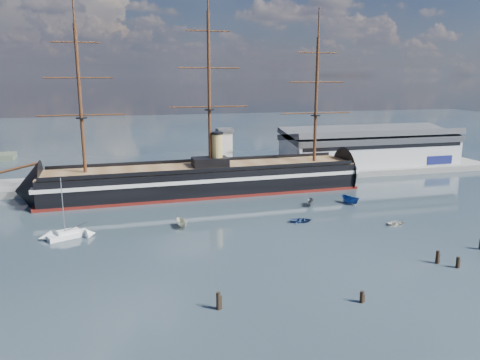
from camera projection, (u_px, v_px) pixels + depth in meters
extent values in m
plane|color=#1D2931|center=(243.00, 210.00, 117.32)|extent=(600.00, 600.00, 0.00)
cube|color=slate|center=(244.00, 178.00, 153.78)|extent=(180.00, 18.00, 2.00)
cube|color=#B7BABC|center=(369.00, 150.00, 168.03)|extent=(62.00, 20.00, 10.00)
cube|color=#3F4247|center=(370.00, 134.00, 166.81)|extent=(63.00, 21.00, 2.00)
cube|color=silver|center=(225.00, 154.00, 147.23)|extent=(4.00, 4.00, 14.00)
cube|color=#3F4247|center=(225.00, 130.00, 145.60)|extent=(5.00, 5.00, 1.00)
cube|color=black|center=(204.00, 179.00, 133.73)|extent=(88.37, 18.18, 7.00)
cube|color=silver|center=(204.00, 175.00, 133.47)|extent=(90.38, 18.47, 1.00)
cube|color=#5A1610|center=(204.00, 192.00, 134.53)|extent=(90.37, 18.43, 0.90)
cone|color=black|center=(28.00, 190.00, 122.16)|extent=(14.39, 16.02, 15.68)
cone|color=black|center=(351.00, 172.00, 145.43)|extent=(11.39, 15.95, 15.68)
cube|color=brown|center=(203.00, 167.00, 132.95)|extent=(88.34, 16.90, 0.40)
cube|color=black|center=(210.00, 162.00, 133.14)|extent=(10.15, 6.25, 2.50)
cylinder|color=tan|center=(217.00, 150.00, 132.88)|extent=(3.20, 3.20, 9.00)
cylinder|color=#381E0F|center=(3.00, 172.00, 119.63)|extent=(17.76, 1.14, 4.43)
cylinder|color=#381E0F|center=(80.00, 100.00, 120.75)|extent=(0.90, 0.90, 38.00)
cylinder|color=#381E0F|center=(209.00, 91.00, 128.82)|extent=(0.90, 0.90, 42.00)
cylinder|color=#381E0F|center=(316.00, 101.00, 137.48)|extent=(0.90, 0.90, 36.00)
cube|color=white|center=(68.00, 236.00, 97.13)|extent=(8.30, 5.46, 1.07)
cube|color=white|center=(68.00, 232.00, 96.95)|extent=(4.62, 3.33, 0.86)
cylinder|color=#B2B2B7|center=(63.00, 206.00, 95.59)|extent=(0.17, 0.17, 11.80)
imported|color=beige|center=(182.00, 228.00, 103.97)|extent=(6.26, 3.07, 2.40)
imported|color=navy|center=(301.00, 222.00, 107.74)|extent=(1.72, 3.21, 1.42)
imported|color=slate|center=(310.00, 206.00, 121.51)|extent=(5.56, 3.74, 2.09)
imported|color=silver|center=(396.00, 225.00, 105.72)|extent=(1.27, 2.84, 1.30)
imported|color=navy|center=(350.00, 204.00, 123.31)|extent=(6.92, 4.58, 2.60)
cylinder|color=black|center=(218.00, 309.00, 67.56)|extent=(0.64, 0.64, 3.37)
cylinder|color=black|center=(362.00, 303.00, 69.60)|extent=(0.64, 0.64, 2.52)
cylinder|color=black|center=(437.00, 263.00, 84.10)|extent=(0.64, 0.64, 3.12)
cylinder|color=black|center=(480.00, 249.00, 90.93)|extent=(0.64, 0.64, 2.78)
cylinder|color=black|center=(457.00, 268.00, 82.17)|extent=(0.64, 0.64, 2.74)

